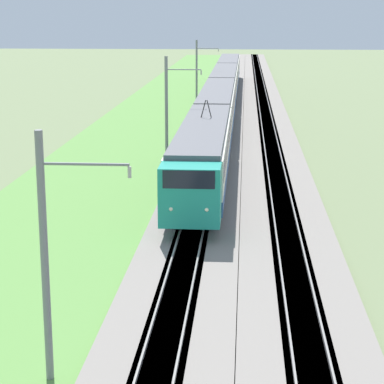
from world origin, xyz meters
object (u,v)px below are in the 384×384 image
object	(u,v)px
catenary_mast_near	(47,257)
catenary_mast_mid	(167,108)
passenger_train	(221,93)
catenary_mast_far	(197,72)

from	to	relation	value
catenary_mast_near	catenary_mast_mid	size ratio (longest dim) A/B	0.99
passenger_train	catenary_mast_mid	bearing A→B (deg)	-7.22
catenary_mast_near	catenary_mast_far	distance (m)	64.36
catenary_mast_near	catenary_mast_mid	bearing A→B (deg)	0.00
catenary_mast_mid	catenary_mast_far	size ratio (longest dim) A/B	1.01
passenger_train	catenary_mast_mid	xyz separation A→B (m)	(-23.50, 2.98, 1.46)
passenger_train	catenary_mast_near	world-z (taller)	catenary_mast_near
passenger_train	catenary_mast_mid	distance (m)	23.73
passenger_train	catenary_mast_far	world-z (taller)	catenary_mast_far
passenger_train	catenary_mast_far	distance (m)	9.29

